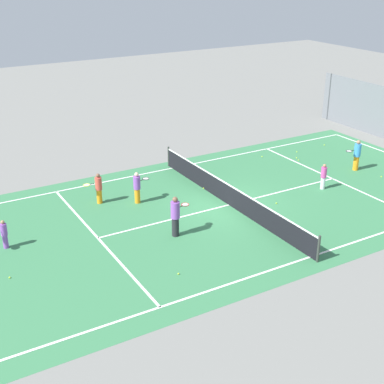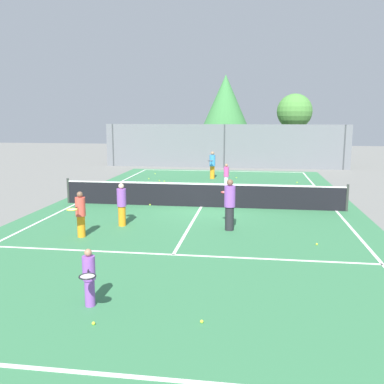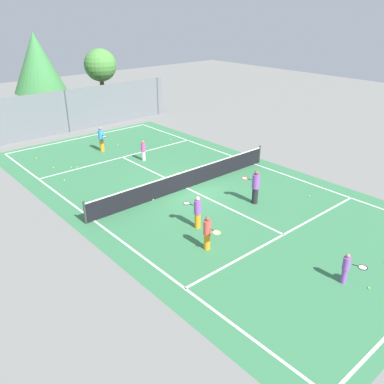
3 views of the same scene
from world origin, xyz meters
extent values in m
plane|color=slate|center=(0.00, 0.00, 0.00)|extent=(80.00, 80.00, 0.00)
cube|color=#387A4C|center=(0.00, 0.00, 0.00)|extent=(13.00, 25.00, 0.00)
cube|color=white|center=(-5.50, 0.00, 0.01)|extent=(0.10, 24.00, 0.01)
cube|color=white|center=(5.50, 0.00, 0.01)|extent=(0.10, 24.00, 0.01)
cube|color=white|center=(0.00, -12.00, 0.01)|extent=(11.00, 0.10, 0.01)
cube|color=white|center=(0.00, 12.00, 0.01)|extent=(11.00, 0.10, 0.01)
cube|color=white|center=(0.00, -6.40, 0.01)|extent=(11.00, 0.10, 0.01)
cube|color=white|center=(0.00, 6.40, 0.01)|extent=(11.00, 0.10, 0.01)
cube|color=white|center=(0.00, 0.00, 0.01)|extent=(0.10, 12.80, 0.01)
cylinder|color=#333833|center=(-5.90, 0.00, 0.55)|extent=(0.10, 0.10, 1.10)
cylinder|color=#333833|center=(5.90, 0.00, 0.55)|extent=(0.10, 0.10, 1.10)
cube|color=black|center=(0.00, 0.00, 0.47)|extent=(11.80, 0.03, 0.95)
cube|color=white|center=(0.00, 0.00, 0.97)|extent=(11.80, 0.04, 0.05)
cube|color=slate|center=(0.00, 14.00, 1.60)|extent=(18.00, 0.06, 3.20)
cylinder|color=#3F4447|center=(-8.50, 14.00, 1.60)|extent=(0.12, 0.12, 3.20)
cylinder|color=#3F4447|center=(0.00, 14.00, 1.60)|extent=(0.12, 0.12, 3.20)
cylinder|color=#3F4447|center=(8.50, 14.00, 1.60)|extent=(0.12, 0.12, 3.20)
cylinder|color=brown|center=(-0.21, 17.90, 1.28)|extent=(0.29, 0.29, 2.55)
cone|color=#3D8442|center=(-0.21, 17.90, 4.82)|extent=(4.08, 4.08, 4.53)
cylinder|color=brown|center=(5.31, 17.92, 1.55)|extent=(0.38, 0.38, 3.10)
sphere|color=#4C8E3D|center=(5.31, 17.92, 4.15)|extent=(2.80, 2.80, 2.80)
cylinder|color=orange|center=(-0.34, 8.35, 0.39)|extent=(0.28, 0.28, 0.77)
cylinder|color=#388CD8|center=(-0.34, 8.35, 1.11)|extent=(0.35, 0.35, 0.68)
sphere|color=#A37556|center=(-0.34, 8.35, 1.56)|extent=(0.21, 0.21, 0.21)
cylinder|color=black|center=(-0.37, 8.03, 1.15)|extent=(0.05, 0.20, 0.03)
torus|color=black|center=(-0.39, 7.78, 1.15)|extent=(0.36, 0.36, 0.03)
cylinder|color=silver|center=(-0.39, 7.78, 1.15)|extent=(0.30, 0.30, 0.00)
cylinder|color=silver|center=(0.72, 5.03, 0.30)|extent=(0.22, 0.22, 0.60)
cylinder|color=#D14799|center=(0.72, 5.03, 0.87)|extent=(0.28, 0.28, 0.53)
sphere|color=#A37556|center=(0.72, 5.03, 1.21)|extent=(0.16, 0.16, 0.16)
cylinder|color=#232328|center=(1.38, -3.57, 0.40)|extent=(0.30, 0.30, 0.81)
cylinder|color=purple|center=(1.38, -3.57, 1.16)|extent=(0.37, 0.37, 0.71)
sphere|color=brown|center=(1.38, -3.57, 1.62)|extent=(0.22, 0.22, 0.22)
cylinder|color=black|center=(1.28, -3.25, 1.19)|extent=(0.09, 0.20, 0.03)
torus|color=red|center=(1.20, -3.01, 1.19)|extent=(0.42, 0.42, 0.03)
cylinder|color=silver|center=(1.20, -3.01, 1.19)|extent=(0.35, 0.35, 0.00)
cylinder|color=purple|center=(-1.07, -9.79, 0.28)|extent=(0.20, 0.20, 0.56)
cylinder|color=purple|center=(-1.07, -9.79, 0.80)|extent=(0.26, 0.26, 0.49)
sphere|color=#A37556|center=(-1.07, -9.79, 1.12)|extent=(0.15, 0.15, 0.15)
cylinder|color=black|center=(-0.98, -10.05, 0.83)|extent=(0.09, 0.20, 0.03)
torus|color=black|center=(-0.90, -10.29, 0.83)|extent=(0.42, 0.42, 0.03)
cylinder|color=silver|center=(-0.90, -10.29, 0.83)|extent=(0.35, 0.35, 0.00)
cylinder|color=orange|center=(-3.21, -5.05, 0.34)|extent=(0.25, 0.25, 0.68)
cylinder|color=#E54C3F|center=(-3.21, -5.05, 0.98)|extent=(0.31, 0.31, 0.60)
sphere|color=brown|center=(-3.21, -5.05, 1.37)|extent=(0.18, 0.18, 0.18)
cylinder|color=black|center=(-3.23, -5.36, 1.01)|extent=(0.04, 0.20, 0.03)
torus|color=yellow|center=(-3.24, -5.61, 1.01)|extent=(0.35, 0.35, 0.03)
cylinder|color=silver|center=(-3.24, -5.61, 1.01)|extent=(0.29, 0.29, 0.00)
cylinder|color=orange|center=(-2.35, -3.53, 0.35)|extent=(0.26, 0.26, 0.70)
cylinder|color=purple|center=(-2.35, -3.53, 1.01)|extent=(0.32, 0.32, 0.61)
sphere|color=beige|center=(-2.35, -3.53, 1.41)|extent=(0.19, 0.19, 0.19)
cylinder|color=black|center=(-2.45, -3.23, 1.04)|extent=(0.09, 0.20, 0.03)
torus|color=black|center=(-2.52, -2.99, 1.04)|extent=(0.41, 0.41, 0.03)
cylinder|color=silver|center=(-2.52, -2.99, 1.04)|extent=(0.35, 0.35, 0.00)
sphere|color=#CCE533|center=(-3.35, 1.28, 0.03)|extent=(0.07, 0.07, 0.07)
sphere|color=#CCE533|center=(1.25, -10.21, 0.03)|extent=(0.07, 0.07, 0.07)
sphere|color=#CCE533|center=(-2.22, -0.03, 0.03)|extent=(0.07, 0.07, 0.07)
sphere|color=#CCE533|center=(1.00, 1.95, 0.03)|extent=(0.07, 0.07, 0.07)
sphere|color=#CCE533|center=(-2.99, 6.68, 0.03)|extent=(0.07, 0.07, 0.07)
sphere|color=#CCE533|center=(-4.49, 5.28, 0.03)|extent=(0.07, 0.07, 0.07)
sphere|color=#CCE533|center=(0.58, 10.25, 0.03)|extent=(0.07, 0.07, 0.07)
sphere|color=#CCE533|center=(-4.13, 7.53, 0.03)|extent=(0.07, 0.07, 0.07)
sphere|color=#CCE533|center=(-4.27, 9.80, 0.03)|extent=(0.07, 0.07, 0.07)
sphere|color=#CCE533|center=(4.05, -4.91, 0.03)|extent=(0.07, 0.07, 0.07)
sphere|color=#CCE533|center=(1.12, 8.73, 0.03)|extent=(0.07, 0.07, 0.07)
sphere|color=#CCE533|center=(-3.33, 6.83, 0.03)|extent=(0.07, 0.07, 0.07)
sphere|color=#CCE533|center=(4.65, 7.28, 0.03)|extent=(0.07, 0.07, 0.07)
sphere|color=#CCE533|center=(-0.71, -10.56, 0.03)|extent=(0.07, 0.07, 0.07)
camera|label=1|loc=(18.77, -12.95, 10.46)|focal=50.95mm
camera|label=2|loc=(2.12, -17.50, 3.78)|focal=39.92mm
camera|label=3|loc=(-12.66, -15.02, 8.86)|focal=37.72mm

